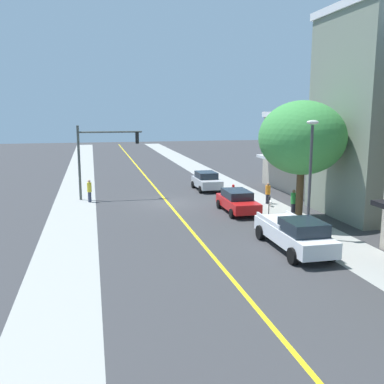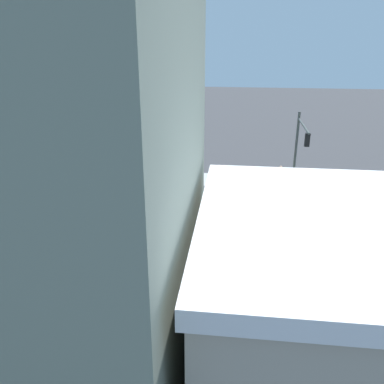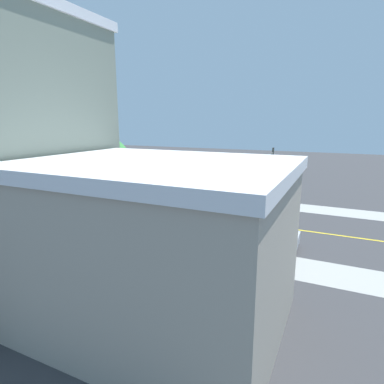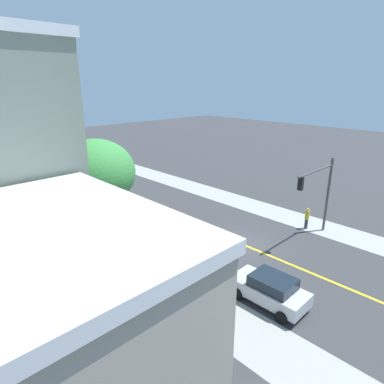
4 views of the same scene
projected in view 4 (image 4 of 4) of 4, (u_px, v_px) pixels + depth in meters
ground_plane at (243, 244)px, 24.17m from camera, size 140.00×140.00×0.00m
sidewalk_left at (170, 283)px, 19.49m from camera, size 3.18×126.00×0.01m
sidewalk_right at (292, 218)px, 28.85m from camera, size 3.18×126.00×0.01m
road_centerline_stripe at (243, 244)px, 24.17m from camera, size 0.20×126.00×0.00m
corner_shop_building at (48, 318)px, 11.51m from camera, size 9.41×10.43×6.97m
street_tree_left_near at (14, 151)px, 32.67m from camera, size 4.90×4.90×6.94m
street_tree_right_corner at (96, 173)px, 22.72m from camera, size 5.44×5.44×7.71m
fire_hydrant at (215, 291)px, 18.08m from camera, size 0.44×0.24×0.82m
parking_meter at (131, 235)px, 23.61m from camera, size 0.12×0.18×1.36m
traffic_light_mast at (320, 188)px, 24.22m from camera, size 5.13×0.32×5.93m
street_lamp at (89, 178)px, 26.42m from camera, size 0.70×0.36×6.57m
red_sedan_left_curb at (163, 235)px, 23.86m from camera, size 2.09×4.75×1.55m
blue_sedan_left_curb at (43, 176)px, 39.04m from camera, size 2.12×4.65×1.53m
maroon_sedan_right_curb at (106, 164)px, 44.70m from camera, size 2.10×4.56×1.47m
silver_sedan_left_curb at (270, 289)px, 17.55m from camera, size 2.14×4.15×1.63m
white_pickup_truck at (99, 203)px, 29.87m from camera, size 2.23×6.08×1.80m
pedestrian_yellow_shirt at (307, 218)px, 26.54m from camera, size 0.35×0.35×1.78m
pedestrian_teal_shirt at (42, 197)px, 31.44m from camera, size 0.38×0.38×1.72m
pedestrian_green_shirt at (108, 241)px, 22.65m from camera, size 0.37×0.37×1.77m
pedestrian_orange_shirt at (146, 262)px, 20.17m from camera, size 0.39×0.39×1.62m
small_dog at (139, 262)px, 21.13m from camera, size 0.36×0.69×0.51m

